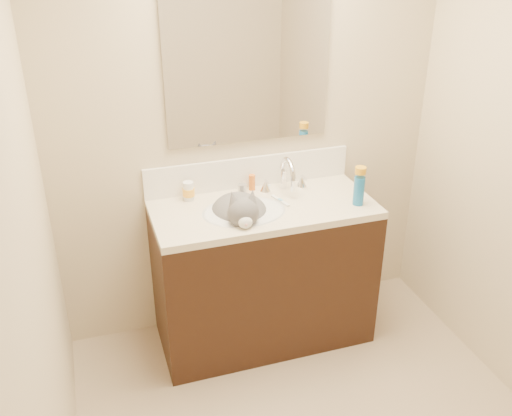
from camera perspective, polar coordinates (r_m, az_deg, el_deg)
room_shell at (r=1.98m, az=9.98°, el=4.49°), size 2.24×2.54×2.52m
vanity_cabinet at (r=3.28m, az=0.73°, el=-6.82°), size 1.20×0.55×0.82m
counter_slab at (r=3.07m, az=0.78°, el=-0.11°), size 1.20×0.55×0.04m
basin at (r=3.03m, az=-1.20°, el=-1.51°), size 0.45×0.36×0.14m
faucet at (r=3.20m, az=3.06°, el=3.09°), size 0.28×0.20×0.21m
cat at (r=3.01m, az=-1.57°, el=-0.70°), size 0.36×0.45×0.33m
backsplash at (r=3.25m, az=-0.70°, el=3.61°), size 1.20×0.02×0.18m
mirror at (r=3.07m, az=-0.76°, el=13.81°), size 0.90×0.02×0.80m
pill_bottle at (r=3.13m, az=-6.76°, el=1.70°), size 0.07×0.07×0.11m
pill_label at (r=3.13m, az=-6.76°, el=1.60°), size 0.08×0.08×0.04m
silver_jar at (r=3.19m, az=-1.38°, el=1.91°), size 0.06×0.06×0.06m
amber_bottle at (r=3.23m, az=-0.41°, el=2.58°), size 0.04×0.04×0.09m
toothbrush at (r=3.11m, az=2.44°, el=0.74°), size 0.06×0.15×0.01m
toothbrush_head at (r=3.10m, az=2.44°, el=0.77°), size 0.02×0.03×0.01m
spray_can at (r=3.09m, az=10.24°, el=1.70°), size 0.08×0.08×0.16m
spray_cap at (r=3.05m, az=10.42°, el=3.73°), size 0.08×0.08×0.04m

